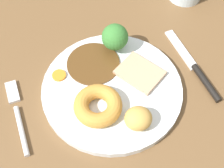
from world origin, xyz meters
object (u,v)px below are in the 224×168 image
at_px(dinner_plate, 112,89).
at_px(fork, 18,114).
at_px(meat_slice_main, 140,73).
at_px(broccoli_floret, 115,37).
at_px(roast_potato_left, 138,118).
at_px(yorkshire_pudding, 98,105).
at_px(carrot_coin_front, 59,75).
at_px(knife, 196,70).

xyz_separation_m(dinner_plate, fork, (-0.17, 0.01, -0.00)).
xyz_separation_m(meat_slice_main, broccoli_floret, (-0.02, 0.07, 0.03)).
distance_m(roast_potato_left, fork, 0.21).
relative_size(yorkshire_pudding, carrot_coin_front, 3.23).
distance_m(dinner_plate, roast_potato_left, 0.09).
xyz_separation_m(dinner_plate, yorkshire_pudding, (-0.04, -0.03, 0.02)).
relative_size(dinner_plate, carrot_coin_front, 9.89).
xyz_separation_m(yorkshire_pudding, carrot_coin_front, (-0.04, 0.09, -0.01)).
height_order(yorkshire_pudding, carrot_coin_front, yorkshire_pudding).
bearing_deg(fork, roast_potato_left, -116.75).
distance_m(carrot_coin_front, broccoli_floret, 0.13).
xyz_separation_m(roast_potato_left, broccoli_floret, (0.02, 0.16, 0.02)).
bearing_deg(broccoli_floret, meat_slice_main, -74.66).
xyz_separation_m(meat_slice_main, knife, (0.11, -0.02, -0.01)).
height_order(roast_potato_left, knife, roast_potato_left).
height_order(dinner_plate, fork, dinner_plate).
bearing_deg(knife, carrot_coin_front, 71.55).
relative_size(carrot_coin_front, fork, 0.17).
xyz_separation_m(yorkshire_pudding, roast_potato_left, (0.05, -0.05, 0.00)).
height_order(roast_potato_left, carrot_coin_front, roast_potato_left).
bearing_deg(carrot_coin_front, dinner_plate, -35.20).
relative_size(meat_slice_main, fork, 0.51).
height_order(meat_slice_main, broccoli_floret, broccoli_floret).
bearing_deg(knife, yorkshire_pudding, 93.14).
height_order(dinner_plate, knife, dinner_plate).
distance_m(dinner_plate, knife, 0.17).
bearing_deg(meat_slice_main, knife, -12.44).
height_order(dinner_plate, carrot_coin_front, carrot_coin_front).
relative_size(yorkshire_pudding, fork, 0.54).
bearing_deg(knife, fork, 83.08).
xyz_separation_m(roast_potato_left, fork, (-0.18, 0.10, -0.03)).
bearing_deg(broccoli_floret, fork, -161.71).
relative_size(fork, knife, 0.82).
xyz_separation_m(carrot_coin_front, knife, (0.25, -0.07, -0.01)).
xyz_separation_m(meat_slice_main, fork, (-0.23, 0.01, -0.01)).
relative_size(dinner_plate, roast_potato_left, 5.50).
height_order(meat_slice_main, yorkshire_pudding, yorkshire_pudding).
xyz_separation_m(dinner_plate, broccoli_floret, (0.04, 0.08, 0.04)).
xyz_separation_m(broccoli_floret, fork, (-0.21, -0.07, -0.04)).
bearing_deg(yorkshire_pudding, fork, 160.29).
bearing_deg(fork, knife, -94.23).
height_order(broccoli_floret, fork, broccoli_floret).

